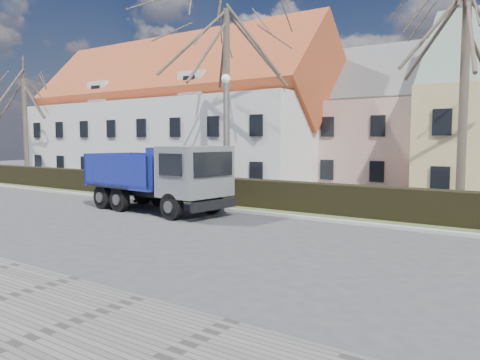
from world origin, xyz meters
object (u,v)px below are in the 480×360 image
Objects in this scene: dump_truck at (152,177)px; streetlight at (226,138)px; parked_car_a at (211,183)px; cart_frame at (134,196)px.

streetlight is (1.04, 4.29, 1.80)m from dump_truck.
dump_truck is 7.26m from parked_car_a.
dump_truck reaches higher than cart_frame.
cart_frame is 0.19× the size of parked_car_a.
parked_car_a is (0.65, 5.55, 0.32)m from cart_frame.
streetlight is 1.76× the size of parked_car_a.
cart_frame is 5.60m from parked_car_a.
dump_truck is 3.27m from cart_frame.
streetlight is 4.87m from parked_car_a.
cart_frame is (-3.75, -2.93, -3.01)m from streetlight.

